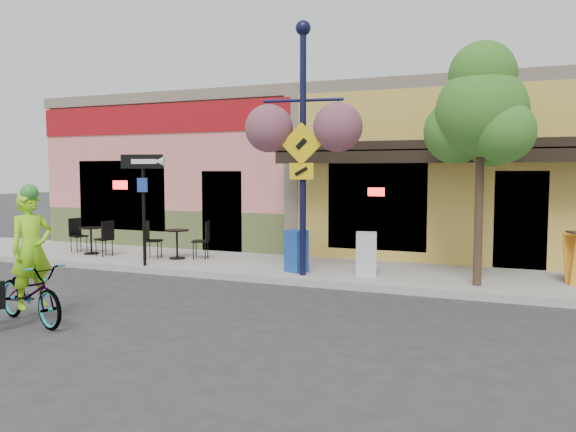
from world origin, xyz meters
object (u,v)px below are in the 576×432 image
object	(u,v)px
street_tree	(480,164)
newspaper_box_grey	(366,254)
bicycle	(30,293)
one_way_sign	(144,210)
newspaper_box_blue	(296,251)
building	(369,173)
lamp_post	(303,150)
cyclist_rider	(32,266)

from	to	relation	value
street_tree	newspaper_box_grey	bearing A→B (deg)	172.99
bicycle	one_way_sign	world-z (taller)	one_way_sign
one_way_sign	newspaper_box_blue	xyz separation A→B (m)	(3.47, 0.58, -0.81)
building	street_tree	bearing A→B (deg)	-60.02
building	lamp_post	xyz separation A→B (m)	(0.25, -6.58, 0.48)
one_way_sign	newspaper_box_grey	bearing A→B (deg)	-8.35
building	newspaper_box_grey	bearing A→B (deg)	-76.47
one_way_sign	cyclist_rider	bearing A→B (deg)	-92.69
cyclist_rider	street_tree	size ratio (longest dim) A/B	0.38
cyclist_rider	newspaper_box_blue	size ratio (longest dim) A/B	1.96
newspaper_box_blue	one_way_sign	bearing A→B (deg)	-147.05
building	street_tree	world-z (taller)	street_tree
building	one_way_sign	world-z (taller)	building
lamp_post	newspaper_box_grey	bearing A→B (deg)	14.34
building	newspaper_box_blue	size ratio (longest dim) A/B	20.46
building	one_way_sign	bearing A→B (deg)	-116.97
building	bicycle	xyz separation A→B (m)	(-2.44, -11.07, -1.79)
newspaper_box_blue	street_tree	world-z (taller)	street_tree
bicycle	newspaper_box_grey	world-z (taller)	newspaper_box_grey
lamp_post	street_tree	distance (m)	3.43
lamp_post	one_way_sign	xyz separation A→B (m)	(-3.74, -0.26, -1.32)
bicycle	newspaper_box_grey	bearing A→B (deg)	-21.25
one_way_sign	newspaper_box_grey	xyz separation A→B (m)	(4.94, 0.77, -0.81)
newspaper_box_blue	newspaper_box_grey	bearing A→B (deg)	31.11
bicycle	lamp_post	xyz separation A→B (m)	(2.69, 4.48, 2.27)
newspaper_box_grey	street_tree	world-z (taller)	street_tree
bicycle	cyclist_rider	bearing A→B (deg)	-73.31
newspaper_box_grey	lamp_post	bearing A→B (deg)	-170.98
bicycle	newspaper_box_blue	xyz separation A→B (m)	(2.42, 4.80, 0.13)
building	newspaper_box_blue	xyz separation A→B (m)	(-0.01, -6.27, -1.66)
one_way_sign	street_tree	xyz separation A→B (m)	(7.14, 0.50, 1.02)
lamp_post	building	bearing A→B (deg)	83.52
lamp_post	newspaper_box_grey	size ratio (longest dim) A/B	5.82
building	street_tree	xyz separation A→B (m)	(3.66, -6.34, 0.18)
building	newspaper_box_grey	xyz separation A→B (m)	(1.46, -6.07, -1.66)
newspaper_box_grey	newspaper_box_blue	bearing A→B (deg)	173.60
building	newspaper_box_blue	world-z (taller)	building
newspaper_box_grey	street_tree	size ratio (longest dim) A/B	0.19
street_tree	lamp_post	bearing A→B (deg)	-175.91
one_way_sign	street_tree	world-z (taller)	street_tree
street_tree	building	bearing A→B (deg)	119.98
bicycle	street_tree	size ratio (longest dim) A/B	0.39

